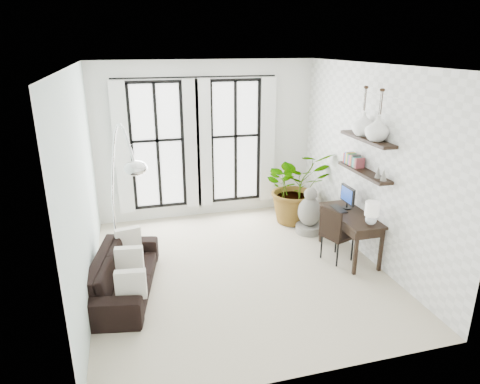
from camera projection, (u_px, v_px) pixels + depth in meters
name	position (u px, v px, depth m)	size (l,w,h in m)	color
floor	(238.00, 269.00, 7.00)	(5.00, 5.00, 0.00)	beige
ceiling	(238.00, 65.00, 5.94)	(5.00, 5.00, 0.00)	white
wall_left	(81.00, 188.00, 5.91)	(5.00, 5.00, 0.00)	silver
wall_right	(370.00, 165.00, 7.03)	(5.00, 5.00, 0.00)	white
wall_back	(207.00, 141.00, 8.75)	(4.50, 4.50, 0.00)	white
windows	(198.00, 144.00, 8.64)	(3.26, 0.13, 2.65)	white
wall_shelves	(364.00, 158.00, 6.94)	(0.25, 1.30, 0.60)	black
sofa	(124.00, 273.00, 6.28)	(2.03, 0.79, 0.59)	black
throw_pillows	(129.00, 260.00, 6.24)	(0.40, 1.52, 0.40)	beige
plant	(296.00, 186.00, 8.64)	(1.36, 1.18, 1.51)	#2D7228
desk	(352.00, 218.00, 7.14)	(0.56, 1.32, 1.17)	black
desk_chair	(334.00, 231.00, 7.08)	(0.58, 0.58, 0.95)	black
arc_lamp	(121.00, 159.00, 6.34)	(0.74, 1.47, 2.42)	silver
buddha	(310.00, 214.00, 8.22)	(0.51, 0.51, 0.91)	gray
vase_a	(377.00, 128.00, 6.49)	(0.37, 0.37, 0.38)	white
vase_b	(363.00, 124.00, 6.86)	(0.37, 0.37, 0.38)	white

